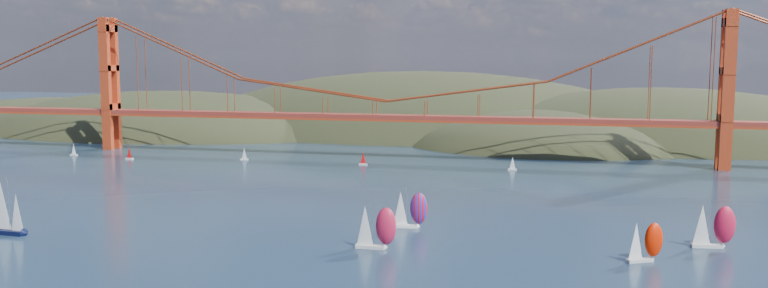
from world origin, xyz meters
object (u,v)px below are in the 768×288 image
(sloop_navy, at_px, (6,209))
(racer_rwb, at_px, (409,209))
(racer_1, at_px, (644,241))
(racer_0, at_px, (375,226))
(racer_2, at_px, (713,225))

(sloop_navy, bearing_deg, racer_rwb, 21.08)
(racer_rwb, bearing_deg, racer_1, -26.76)
(racer_0, height_order, racer_1, racer_0)
(racer_0, relative_size, racer_rwb, 1.06)
(racer_0, distance_m, racer_1, 52.54)
(racer_rwb, bearing_deg, racer_0, -105.85)
(racer_1, bearing_deg, racer_0, 154.95)
(racer_0, relative_size, racer_2, 1.00)
(racer_1, bearing_deg, racer_rwb, 132.68)
(sloop_navy, relative_size, racer_1, 1.52)
(sloop_navy, bearing_deg, racer_0, 8.32)
(racer_1, relative_size, racer_rwb, 0.91)
(racer_2, relative_size, racer_rwb, 1.06)
(racer_1, bearing_deg, racer_2, 16.52)
(sloop_navy, distance_m, racer_1, 134.89)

